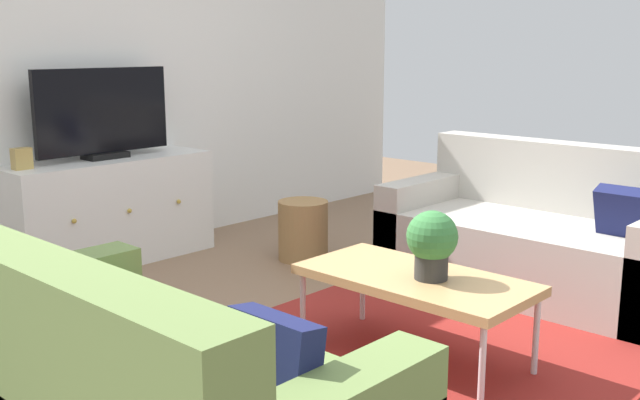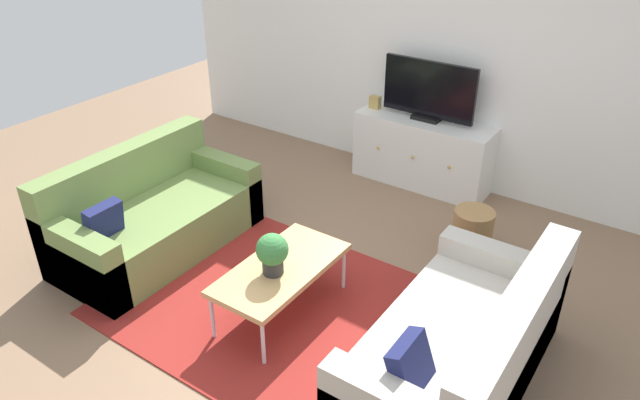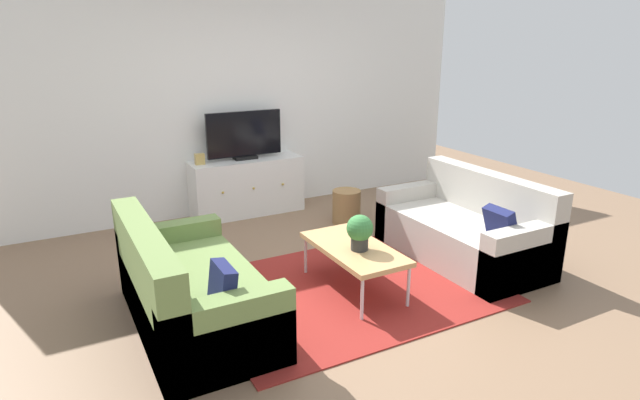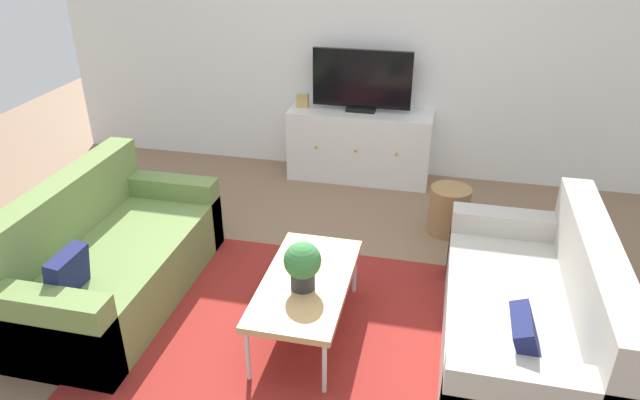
{
  "view_description": "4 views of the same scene",
  "coord_description": "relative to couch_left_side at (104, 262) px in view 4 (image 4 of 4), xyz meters",
  "views": [
    {
      "loc": [
        -2.64,
        -2.06,
        1.44
      ],
      "look_at": [
        0.0,
        0.38,
        0.69
      ],
      "focal_mm": 41.77,
      "sensor_mm": 36.0,
      "label": 1
    },
    {
      "loc": [
        2.23,
        -2.87,
        2.95
      ],
      "look_at": [
        0.0,
        0.38,
        0.69
      ],
      "focal_mm": 33.43,
      "sensor_mm": 36.0,
      "label": 2
    },
    {
      "loc": [
        -2.25,
        -3.79,
        2.18
      ],
      "look_at": [
        0.0,
        0.38,
        0.69
      ],
      "focal_mm": 29.57,
      "sensor_mm": 36.0,
      "label": 3
    },
    {
      "loc": [
        0.79,
        -3.06,
        2.52
      ],
      "look_at": [
        0.0,
        0.38,
        0.69
      ],
      "focal_mm": 32.49,
      "sensor_mm": 36.0,
      "label": 4
    }
  ],
  "objects": [
    {
      "name": "couch_left_side",
      "position": [
        0.0,
        0.0,
        0.0
      ],
      "size": [
        0.89,
        1.73,
        0.86
      ],
      "color": "olive",
      "rests_on": "ground_plane"
    },
    {
      "name": "potted_plant",
      "position": [
        1.48,
        -0.16,
        0.3
      ],
      "size": [
        0.23,
        0.23,
        0.31
      ],
      "color": "#2D2D2D",
      "rests_on": "coffee_table"
    },
    {
      "name": "mantel_clock",
      "position": [
        0.83,
        2.37,
        0.48
      ],
      "size": [
        0.11,
        0.07,
        0.13
      ],
      "primitive_type": "cube",
      "color": "tan",
      "rests_on": "tv_console"
    },
    {
      "name": "couch_right_side",
      "position": [
        2.88,
        0.0,
        0.0
      ],
      "size": [
        0.89,
        1.73,
        0.86
      ],
      "color": "#B2ADA3",
      "rests_on": "ground_plane"
    },
    {
      "name": "flat_screen_tv",
      "position": [
        1.41,
        2.39,
        0.71
      ],
      "size": [
        0.95,
        0.16,
        0.59
      ],
      "color": "black",
      "rests_on": "tv_console"
    },
    {
      "name": "wall_back",
      "position": [
        1.44,
        2.65,
        1.06
      ],
      "size": [
        6.4,
        0.12,
        2.7
      ],
      "primitive_type": "cube",
      "color": "white",
      "rests_on": "ground_plane"
    },
    {
      "name": "area_rug",
      "position": [
        1.44,
        -0.05,
        -0.28
      ],
      "size": [
        2.5,
        1.9,
        0.01
      ],
      "primitive_type": "cube",
      "color": "maroon",
      "rests_on": "ground_plane"
    },
    {
      "name": "tv_console",
      "position": [
        1.41,
        2.37,
        0.07
      ],
      "size": [
        1.4,
        0.47,
        0.71
      ],
      "color": "white",
      "rests_on": "ground_plane"
    },
    {
      "name": "coffee_table",
      "position": [
        1.48,
        -0.07,
        0.1
      ],
      "size": [
        0.53,
        1.07,
        0.42
      ],
      "color": "tan",
      "rests_on": "ground_plane"
    },
    {
      "name": "wicker_basket",
      "position": [
        2.33,
        1.47,
        -0.08
      ],
      "size": [
        0.34,
        0.34,
        0.41
      ],
      "primitive_type": "cylinder",
      "color": "#9E7547",
      "rests_on": "ground_plane"
    },
    {
      "name": "ground_plane",
      "position": [
        1.44,
        0.1,
        -0.29
      ],
      "size": [
        10.0,
        10.0,
        0.0
      ],
      "primitive_type": "plane",
      "color": "#84664C"
    }
  ]
}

